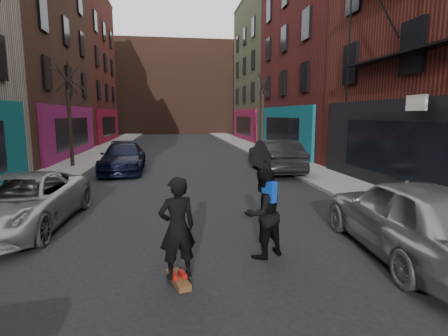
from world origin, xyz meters
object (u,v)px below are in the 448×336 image
object	(u,v)px
parked_left_far	(21,202)
parked_left_end	(123,158)
pedestrian	(263,213)
tree_right_far	(263,107)
tree_left_far	(69,106)
skateboarder	(177,228)
parked_right_end	(275,156)
skateboard	(178,279)
parked_right_far	(411,217)

from	to	relation	value
parked_left_far	parked_left_end	distance (m)	8.99
parked_left_end	pedestrian	bearing A→B (deg)	-71.02
tree_right_far	tree_left_far	bearing A→B (deg)	-154.18
parked_left_end	skateboarder	world-z (taller)	skateboarder
parked_right_end	tree_right_far	bearing A→B (deg)	-100.01
parked_left_end	skateboard	world-z (taller)	parked_left_end
parked_left_end	parked_left_far	bearing A→B (deg)	-100.35
parked_right_end	skateboarder	xyz separation A→B (m)	(-5.14, -11.30, 0.16)
parked_left_far	pedestrian	world-z (taller)	pedestrian
tree_left_far	parked_right_far	size ratio (longest dim) A/B	1.32
parked_left_end	parked_right_far	size ratio (longest dim) A/B	1.04
tree_left_far	parked_left_far	xyz separation A→B (m)	(1.60, -10.75, -2.68)
parked_right_far	pedestrian	xyz separation A→B (m)	(-3.03, 0.44, 0.09)
parked_right_end	pedestrian	bearing A→B (deg)	72.61
parked_left_far	parked_right_far	size ratio (longest dim) A/B	1.01
parked_left_end	skateboard	xyz separation A→B (m)	(2.55, -12.51, -0.69)
skateboarder	pedestrian	distance (m)	1.98
pedestrian	tree_right_far	bearing A→B (deg)	-132.25
parked_left_far	pedestrian	size ratio (longest dim) A/B	2.71
tree_left_far	parked_left_end	bearing A→B (deg)	-31.89
parked_left_end	tree_left_far	bearing A→B (deg)	146.72
parked_left_end	pedestrian	xyz separation A→B (m)	(4.31, -11.61, 0.19)
parked_right_far	tree_left_far	bearing A→B (deg)	-48.41
parked_left_far	parked_right_far	xyz separation A→B (m)	(8.74, -3.17, 0.15)
tree_right_far	parked_right_far	world-z (taller)	tree_right_far
parked_right_far	pedestrian	size ratio (longest dim) A/B	2.67
parked_right_end	skateboarder	distance (m)	12.41
parked_right_far	tree_right_far	bearing A→B (deg)	-90.92
parked_left_end	skateboarder	xyz separation A→B (m)	(2.55, -12.51, 0.26)
tree_left_far	pedestrian	distance (m)	15.53
tree_left_far	parked_right_end	distance (m)	11.42
tree_left_far	parked_left_far	distance (m)	11.19
skateboard	skateboarder	distance (m)	0.95
tree_left_far	skateboard	xyz separation A→B (m)	(5.55, -14.38, -3.33)
skateboard	tree_left_far	bearing A→B (deg)	94.36
tree_left_far	skateboarder	world-z (taller)	tree_left_far
parked_right_end	skateboarder	bearing A→B (deg)	66.16
parked_right_far	skateboarder	world-z (taller)	skateboarder
tree_right_far	skateboard	distance (m)	21.78
skateboard	parked_left_end	bearing A→B (deg)	84.78
tree_left_far	skateboard	bearing A→B (deg)	-68.88
tree_right_far	pedestrian	bearing A→B (deg)	-104.64
tree_right_far	parked_left_end	distance (m)	12.57
parked_left_far	skateboarder	distance (m)	5.38
tree_left_far	pedestrian	world-z (taller)	tree_left_far
tree_right_far	skateboarder	bearing A→B (deg)	-108.57
tree_right_far	pedestrian	xyz separation A→B (m)	(-5.09, -19.48, -2.60)
parked_left_end	pedestrian	world-z (taller)	pedestrian
tree_left_far	parked_left_end	size ratio (longest dim) A/B	1.27
parked_right_end	skateboard	distance (m)	12.44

